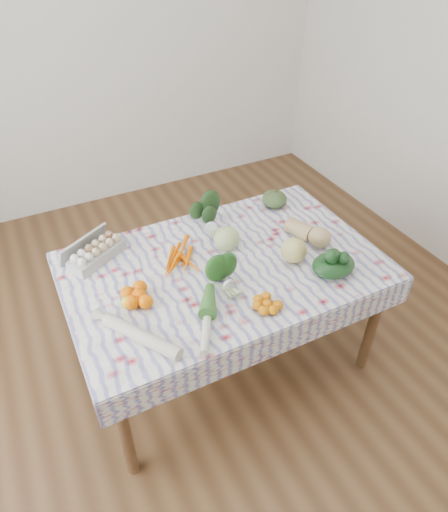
# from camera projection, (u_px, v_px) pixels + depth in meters

# --- Properties ---
(ground) EXTENTS (4.50, 4.50, 0.00)m
(ground) POSITION_uv_depth(u_px,v_px,m) (224.00, 356.00, 2.90)
(ground) COLOR #54351C
(ground) RESTS_ON ground
(wall_back) EXTENTS (4.00, 0.04, 2.80)m
(wall_back) POSITION_uv_depth(u_px,v_px,m) (96.00, 41.00, 3.60)
(wall_back) COLOR white
(wall_back) RESTS_ON ground
(dining_table) EXTENTS (1.60, 1.00, 0.75)m
(dining_table) POSITION_uv_depth(u_px,v_px,m) (224.00, 276.00, 2.48)
(dining_table) COLOR brown
(dining_table) RESTS_ON ground
(tablecloth) EXTENTS (1.66, 1.06, 0.01)m
(tablecloth) POSITION_uv_depth(u_px,v_px,m) (224.00, 265.00, 2.43)
(tablecloth) COLOR white
(tablecloth) RESTS_ON dining_table
(egg_carton) EXTENTS (0.35, 0.28, 0.09)m
(egg_carton) POSITION_uv_depth(u_px,v_px,m) (97.00, 253.00, 2.44)
(egg_carton) COLOR #B3B3AE
(egg_carton) RESTS_ON tablecloth
(carrot_bunch) EXTENTS (0.29, 0.27, 0.04)m
(carrot_bunch) POSITION_uv_depth(u_px,v_px,m) (178.00, 259.00, 2.43)
(carrot_bunch) COLOR #F86B00
(carrot_bunch) RESTS_ON tablecloth
(kale_bunch) EXTENTS (0.22, 0.20, 0.15)m
(kale_bunch) POSITION_uv_depth(u_px,v_px,m) (210.00, 217.00, 2.65)
(kale_bunch) COLOR #1A3515
(kale_bunch) RESTS_ON tablecloth
(kabocha_squash) EXTENTS (0.18, 0.18, 0.10)m
(kabocha_squash) POSITION_uv_depth(u_px,v_px,m) (275.00, 199.00, 2.85)
(kabocha_squash) COLOR #3E582A
(kabocha_squash) RESTS_ON tablecloth
(cabbage) EXTENTS (0.18, 0.18, 0.14)m
(cabbage) POSITION_uv_depth(u_px,v_px,m) (227.00, 239.00, 2.49)
(cabbage) COLOR #A7BE75
(cabbage) RESTS_ON tablecloth
(butternut_squash) EXTENTS (0.21, 0.29, 0.12)m
(butternut_squash) POSITION_uv_depth(u_px,v_px,m) (309.00, 231.00, 2.56)
(butternut_squash) COLOR tan
(butternut_squash) RESTS_ON tablecloth
(orange_cluster) EXTENTS (0.24, 0.24, 0.08)m
(orange_cluster) POSITION_uv_depth(u_px,v_px,m) (139.00, 295.00, 2.19)
(orange_cluster) COLOR #FF6C00
(orange_cluster) RESTS_ON tablecloth
(broccoli) EXTENTS (0.17, 0.17, 0.11)m
(broccoli) POSITION_uv_depth(u_px,v_px,m) (223.00, 277.00, 2.26)
(broccoli) COLOR #1E5017
(broccoli) RESTS_ON tablecloth
(mandarin_cluster) EXTENTS (0.21, 0.21, 0.05)m
(mandarin_cluster) POSITION_uv_depth(u_px,v_px,m) (267.00, 303.00, 2.16)
(mandarin_cluster) COLOR orange
(mandarin_cluster) RESTS_ON tablecloth
(grapefruit) EXTENTS (0.16, 0.16, 0.14)m
(grapefruit) POSITION_uv_depth(u_px,v_px,m) (294.00, 250.00, 2.41)
(grapefruit) COLOR #CFC166
(grapefruit) RESTS_ON tablecloth
(spinach_bag) EXTENTS (0.24, 0.19, 0.10)m
(spinach_bag) POSITION_uv_depth(u_px,v_px,m) (333.00, 265.00, 2.35)
(spinach_bag) COLOR black
(spinach_bag) RESTS_ON tablecloth
(daikon) EXTENTS (0.28, 0.40, 0.06)m
(daikon) POSITION_uv_depth(u_px,v_px,m) (141.00, 336.00, 2.00)
(daikon) COLOR beige
(daikon) RESTS_ON tablecloth
(leek) EXTENTS (0.23, 0.36, 0.04)m
(leek) POSITION_uv_depth(u_px,v_px,m) (207.00, 320.00, 2.09)
(leek) COLOR beige
(leek) RESTS_ON tablecloth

